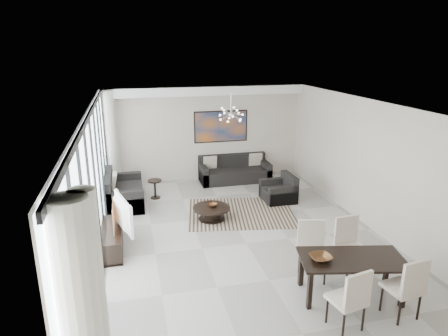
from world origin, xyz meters
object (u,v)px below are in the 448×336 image
object	(u,v)px
coffee_table	(212,212)
sofa_main	(234,172)
tv_console	(112,239)
television	(118,214)
dining_table	(352,263)

from	to	relation	value
coffee_table	sofa_main	xyz separation A→B (m)	(1.30, 2.69, 0.08)
sofa_main	tv_console	distance (m)	5.12
sofa_main	television	distance (m)	5.08
coffee_table	dining_table	distance (m)	3.94
coffee_table	sofa_main	size ratio (longest dim) A/B	0.42
television	coffee_table	bearing A→B (deg)	-79.09
coffee_table	dining_table	world-z (taller)	dining_table
sofa_main	coffee_table	bearing A→B (deg)	-115.78
coffee_table	sofa_main	distance (m)	2.99
television	sofa_main	bearing A→B (deg)	-57.48
tv_console	television	size ratio (longest dim) A/B	1.27
sofa_main	dining_table	distance (m)	6.27
tv_console	dining_table	xyz separation A→B (m)	(3.90, -2.60, 0.39)
coffee_table	tv_console	size ratio (longest dim) A/B	0.62
television	dining_table	bearing A→B (deg)	-138.91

